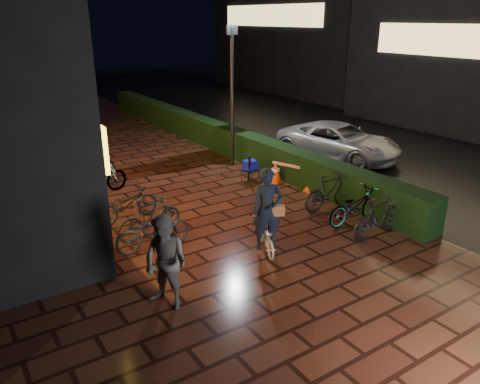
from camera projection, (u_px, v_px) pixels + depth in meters
ground at (270, 243)px, 10.84m from camera, size 80.00×80.00×0.00m
asphalt_road at (370, 143)px, 19.41m from camera, size 11.00×60.00×0.01m
hedge at (215, 135)px, 18.61m from camera, size 0.70×20.00×1.00m
bystander_person at (166, 263)px, 8.17m from camera, size 0.97×1.06×1.76m
van at (339, 141)px, 17.14m from camera, size 3.19×4.94×1.27m
lamp_post_hedge at (232, 91)px, 15.64m from camera, size 0.45×0.14×4.68m
lamp_post_sf at (67, 91)px, 13.64m from camera, size 0.49×0.24×5.22m
cyclist at (267, 222)px, 10.18m from camera, size 0.97×1.43×1.94m
traffic_barrier at (293, 176)px, 14.31m from camera, size 0.92×1.68×0.69m
cart_assembly at (250, 166)px, 14.69m from camera, size 0.55×0.56×0.99m
parked_bikes_storefront at (120, 197)px, 12.29m from camera, size 1.91×6.06×1.01m
parked_bikes_hedge at (353, 204)px, 11.77m from camera, size 1.92×2.40×1.01m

